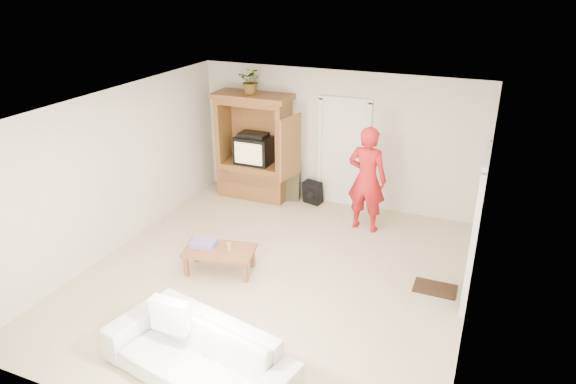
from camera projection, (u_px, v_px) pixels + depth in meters
name	position (u px, v px, depth m)	size (l,w,h in m)	color
floor	(273.00, 276.00, 7.74)	(6.00, 6.00, 0.00)	tan
ceiling	(271.00, 107.00, 6.71)	(6.00, 6.00, 0.00)	white
wall_back	(337.00, 139.00, 9.77)	(5.50, 5.50, 0.00)	silver
wall_front	(137.00, 321.00, 4.68)	(5.50, 5.50, 0.00)	silver
wall_left	(115.00, 171.00, 8.19)	(6.00, 6.00, 0.00)	silver
wall_right	(478.00, 233.00, 6.25)	(6.00, 6.00, 0.00)	silver
armoire	(255.00, 153.00, 10.19)	(1.82, 1.14, 2.10)	brown
door_back	(343.00, 154.00, 9.80)	(0.85, 0.05, 2.04)	white
doorway_right	(476.00, 232.00, 6.88)	(0.05, 0.90, 2.04)	black
framed_picture	(488.00, 161.00, 7.75)	(0.03, 0.60, 0.48)	black
doormat	(435.00, 288.00, 7.43)	(0.60, 0.40, 0.02)	#382316
plant	(251.00, 81.00, 9.60)	(0.45, 0.39, 0.50)	#4C7238
man	(367.00, 179.00, 8.83)	(0.69, 0.45, 1.89)	red
sofa	(198.00, 355.00, 5.67)	(2.26, 0.88, 0.66)	silver
coffee_table	(219.00, 252.00, 7.74)	(1.15, 0.79, 0.39)	#955933
towel	(204.00, 243.00, 7.80)	(0.38, 0.28, 0.08)	#C94392
candle	(229.00, 246.00, 7.69)	(0.08, 0.08, 0.10)	tan
backpack_black	(313.00, 193.00, 10.10)	(0.36, 0.21, 0.44)	black
backpack_olive	(290.00, 181.00, 10.25)	(0.40, 0.29, 0.75)	#47442B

